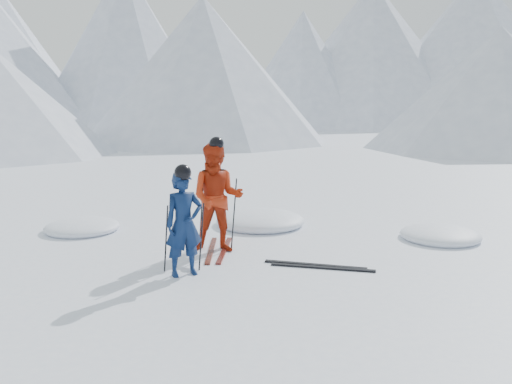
{
  "coord_description": "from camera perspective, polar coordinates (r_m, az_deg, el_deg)",
  "views": [
    {
      "loc": [
        -2.23,
        -8.94,
        2.73
      ],
      "look_at": [
        -1.81,
        0.5,
        1.1
      ],
      "focal_mm": 38.0,
      "sensor_mm": 36.0,
      "label": 1
    }
  ],
  "objects": [
    {
      "name": "pole_blue_left",
      "position": [
        8.7,
        -9.45,
        -4.88
      ],
      "size": [
        0.11,
        0.08,
        1.09
      ],
      "primitive_type": "cylinder",
      "rotation": [
        0.05,
        0.08,
        0.0
      ],
      "color": "black",
      "rests_on": "ground"
    },
    {
      "name": "mountain_range",
      "position": [
        45.13,
        7.9,
        14.79
      ],
      "size": [
        106.15,
        62.94,
        15.53
      ],
      "color": "#B2BCD1",
      "rests_on": "ground"
    },
    {
      "name": "ski_worn_right",
      "position": [
        9.91,
        -3.35,
        -6.12
      ],
      "size": [
        0.27,
        1.7,
        0.03
      ],
      "primitive_type": "cube",
      "rotation": [
        0.0,
        0.0,
        -0.11
      ],
      "color": "black",
      "rests_on": "ground"
    },
    {
      "name": "skier_red",
      "position": [
        9.7,
        -4.12,
        -0.62
      ],
      "size": [
        1.01,
        0.81,
        1.97
      ],
      "primitive_type": "imported",
      "rotation": [
        0.0,
        0.0,
        -0.07
      ],
      "color": "#B32A0E",
      "rests_on": "ground"
    },
    {
      "name": "ski_loose_a",
      "position": [
        9.1,
        6.24,
        -7.64
      ],
      "size": [
        1.65,
        0.6,
        0.03
      ],
      "primitive_type": "cube",
      "rotation": [
        0.0,
        0.0,
        1.26
      ],
      "color": "black",
      "rests_on": "ground"
    },
    {
      "name": "snow_lumps",
      "position": [
        11.46,
        0.36,
        -3.98
      ],
      "size": [
        8.8,
        3.1,
        0.43
      ],
      "color": "white",
      "rests_on": "ground"
    },
    {
      "name": "ground",
      "position": [
        9.61,
        11.09,
        -6.91
      ],
      "size": [
        160.0,
        160.0,
        0.0
      ],
      "primitive_type": "plane",
      "color": "white",
      "rests_on": "ground"
    },
    {
      "name": "pole_blue_right",
      "position": [
        8.75,
        -5.78,
        -4.72
      ],
      "size": [
        0.11,
        0.07,
        1.09
      ],
      "primitive_type": "cylinder",
      "rotation": [
        -0.04,
        0.08,
        0.0
      ],
      "color": "black",
      "rests_on": "ground"
    },
    {
      "name": "skier_blue",
      "position": [
        8.46,
        -7.6,
        -3.35
      ],
      "size": [
        0.71,
        0.61,
        1.64
      ],
      "primitive_type": "imported",
      "rotation": [
        0.0,
        0.0,
        0.43
      ],
      "color": "#0B1D44",
      "rests_on": "ground"
    },
    {
      "name": "ski_loose_b",
      "position": [
        8.97,
        7.03,
        -7.9
      ],
      "size": [
        1.66,
        0.55,
        0.03
      ],
      "primitive_type": "cube",
      "rotation": [
        0.0,
        0.0,
        1.3
      ],
      "color": "black",
      "rests_on": "ground"
    },
    {
      "name": "pole_red_left",
      "position": [
        10.02,
        -5.77,
        -2.21
      ],
      "size": [
        0.13,
        0.1,
        1.31
      ],
      "primitive_type": "cylinder",
      "rotation": [
        0.06,
        0.08,
        0.0
      ],
      "color": "black",
      "rests_on": "ground"
    },
    {
      "name": "ski_worn_left",
      "position": [
        9.92,
        -4.74,
        -6.13
      ],
      "size": [
        0.16,
        1.7,
        0.03
      ],
      "primitive_type": "cube",
      "rotation": [
        0.0,
        0.0,
        -0.04
      ],
      "color": "black",
      "rests_on": "ground"
    },
    {
      "name": "pole_red_right",
      "position": [
        9.9,
        -2.33,
        -2.31
      ],
      "size": [
        0.13,
        0.09,
        1.31
      ],
      "primitive_type": "cylinder",
      "rotation": [
        -0.05,
        0.08,
        0.0
      ],
      "color": "black",
      "rests_on": "ground"
    }
  ]
}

